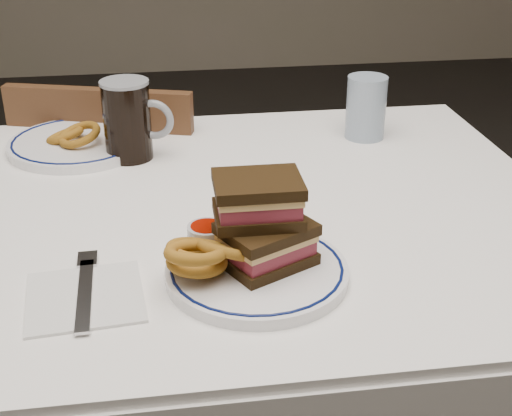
{
  "coord_description": "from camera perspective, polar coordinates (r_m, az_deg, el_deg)",
  "views": [
    {
      "loc": [
        -0.0,
        -1.0,
        1.25
      ],
      "look_at": [
        0.12,
        -0.18,
        0.83
      ],
      "focal_mm": 50.0,
      "sensor_mm": 36.0,
      "label": 1
    }
  ],
  "objects": [
    {
      "name": "water_glass",
      "position": [
        1.39,
        8.79,
        7.96
      ],
      "size": [
        0.08,
        0.08,
        0.12
      ],
      "primitive_type": "cylinder",
      "color": "#90A4BA",
      "rests_on": "dining_table"
    },
    {
      "name": "beer_mug",
      "position": [
        1.29,
        -10.15,
        7.0
      ],
      "size": [
        0.13,
        0.09,
        0.14
      ],
      "color": "black",
      "rests_on": "dining_table"
    },
    {
      "name": "onion_rings_far",
      "position": [
        1.37,
        -14.44,
        5.68
      ],
      "size": [
        0.11,
        0.1,
        0.06
      ],
      "color": "brown",
      "rests_on": "far_plate"
    },
    {
      "name": "reuben_sandwich",
      "position": [
        0.91,
        0.5,
        -1.09
      ],
      "size": [
        0.14,
        0.13,
        0.12
      ],
      "color": "black",
      "rests_on": "main_plate"
    },
    {
      "name": "dining_table",
      "position": [
        1.17,
        -7.04,
        -4.67
      ],
      "size": [
        1.27,
        0.87,
        0.75
      ],
      "color": "white",
      "rests_on": "floor"
    },
    {
      "name": "napkin_fork",
      "position": [
        0.92,
        -13.5,
        -6.79
      ],
      "size": [
        0.15,
        0.19,
        0.01
      ],
      "color": "silver",
      "rests_on": "dining_table"
    },
    {
      "name": "far_plate",
      "position": [
        1.38,
        -14.06,
        5.06
      ],
      "size": [
        0.26,
        0.26,
        0.02
      ],
      "color": "white",
      "rests_on": "dining_table"
    },
    {
      "name": "ketchup_ramekin",
      "position": [
        0.97,
        -3.95,
        -2.14
      ],
      "size": [
        0.05,
        0.05,
        0.03
      ],
      "color": "silver",
      "rests_on": "main_plate"
    },
    {
      "name": "main_plate",
      "position": [
        0.93,
        0.07,
        -5.08
      ],
      "size": [
        0.24,
        0.24,
        0.02
      ],
      "color": "white",
      "rests_on": "dining_table"
    },
    {
      "name": "chair_far",
      "position": [
        1.69,
        -10.22,
        -2.0
      ],
      "size": [
        0.48,
        0.48,
        0.83
      ],
      "color": "#492817",
      "rests_on": "floor"
    },
    {
      "name": "onion_rings_main",
      "position": [
        0.9,
        -4.31,
        -3.79
      ],
      "size": [
        0.12,
        0.12,
        0.08
      ],
      "color": "brown",
      "rests_on": "main_plate"
    }
  ]
}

